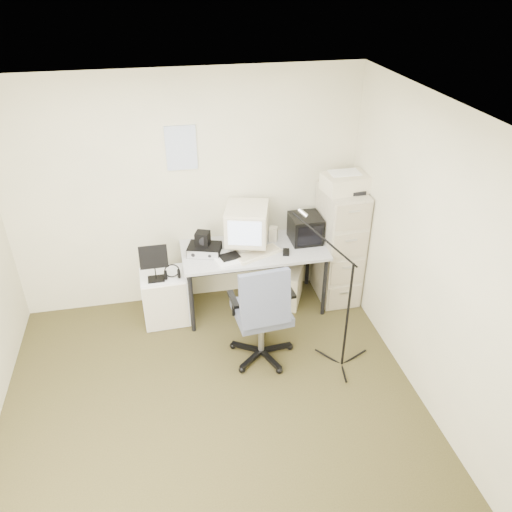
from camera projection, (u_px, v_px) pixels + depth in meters
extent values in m
cube|color=#342F16|center=(215.00, 415.00, 4.25)|extent=(3.60, 3.60, 0.01)
cube|color=white|center=(198.00, 124.00, 2.96)|extent=(3.60, 3.60, 0.01)
cube|color=beige|center=(187.00, 195.00, 5.11)|extent=(3.60, 0.02, 2.50)
cube|color=beige|center=(436.00, 268.00, 3.91)|extent=(0.02, 3.60, 2.50)
cube|color=white|center=(181.00, 148.00, 4.84)|extent=(0.30, 0.02, 0.44)
cube|color=beige|center=(339.00, 245.00, 5.43)|extent=(0.40, 0.60, 1.30)
cube|color=beige|center=(346.00, 183.00, 5.03)|extent=(0.48, 0.36, 0.17)
cube|color=beige|center=(254.00, 278.00, 5.39)|extent=(1.50, 0.70, 0.73)
cube|color=beige|center=(247.00, 227.00, 5.12)|extent=(0.52, 0.54, 0.46)
cube|color=black|center=(305.00, 228.00, 5.28)|extent=(0.32, 0.33, 0.29)
cube|color=beige|center=(273.00, 234.00, 5.31)|extent=(0.11, 0.11, 0.16)
cube|color=beige|center=(258.00, 254.00, 5.08)|extent=(0.52, 0.35, 0.03)
cube|color=black|center=(286.00, 252.00, 5.11)|extent=(0.09, 0.12, 0.03)
cube|color=black|center=(205.00, 250.00, 5.09)|extent=(0.38, 0.32, 0.09)
cube|color=black|center=(203.00, 238.00, 5.06)|extent=(0.18, 0.17, 0.14)
cube|color=white|center=(226.00, 258.00, 5.02)|extent=(0.31, 0.38, 0.02)
cube|color=beige|center=(291.00, 285.00, 5.55)|extent=(0.37, 0.49, 0.41)
cube|color=slate|center=(261.00, 310.00, 4.60)|extent=(0.68, 0.68, 1.10)
cube|color=white|center=(165.00, 297.00, 5.22)|extent=(0.47, 0.38, 0.57)
cube|color=black|center=(154.00, 263.00, 4.89)|extent=(0.29, 0.17, 0.40)
torus|color=black|center=(172.00, 273.00, 4.99)|extent=(0.23, 0.23, 0.03)
cylinder|color=black|center=(349.00, 301.00, 4.39)|extent=(0.03, 0.03, 1.48)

